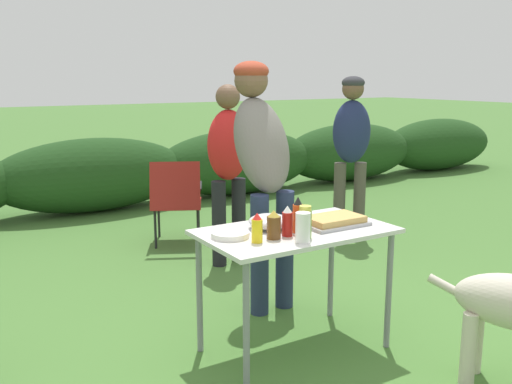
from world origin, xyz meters
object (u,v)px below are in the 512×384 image
at_px(folding_table, 296,242).
at_px(camp_chair_green_behind_table, 176,198).
at_px(ketchup_bottle, 287,222).
at_px(standing_person_in_dark_puffer, 228,159).
at_px(mixing_bowl, 269,221).
at_px(hot_sauce_bottle, 298,216).
at_px(mustard_bottle, 257,228).
at_px(standing_person_with_beanie, 262,157).
at_px(relish_jar, 305,222).
at_px(food_tray, 334,221).
at_px(plate_stack, 230,234).
at_px(standing_person_in_navy_coat, 351,140).
at_px(beer_bottle, 274,225).
at_px(paper_cup_stack, 303,227).

relative_size(folding_table, camp_chair_green_behind_table, 1.32).
relative_size(ketchup_bottle, standing_person_in_dark_puffer, 0.11).
xyz_separation_m(mixing_bowl, hot_sauce_bottle, (0.09, -0.16, 0.06)).
xyz_separation_m(mustard_bottle, standing_person_with_beanie, (0.53, 0.79, 0.25)).
relative_size(folding_table, standing_person_with_beanie, 0.65).
bearing_deg(relish_jar, hot_sauce_bottle, 74.87).
bearing_deg(ketchup_bottle, relish_jar, -54.78).
xyz_separation_m(food_tray, plate_stack, (-0.64, 0.09, -0.01)).
xyz_separation_m(hot_sauce_bottle, mustard_bottle, (-0.29, -0.04, -0.02)).
xyz_separation_m(plate_stack, ketchup_bottle, (0.28, -0.14, 0.07)).
bearing_deg(standing_person_in_navy_coat, mixing_bowl, -114.79).
bearing_deg(standing_person_in_navy_coat, beer_bottle, -112.95).
height_order(beer_bottle, standing_person_with_beanie, standing_person_with_beanie).
bearing_deg(camp_chair_green_behind_table, paper_cup_stack, -72.09).
xyz_separation_m(hot_sauce_bottle, relish_jar, (-0.03, -0.11, -0.01)).
relative_size(mustard_bottle, standing_person_in_dark_puffer, 0.10).
relative_size(hot_sauce_bottle, relish_jar, 1.16).
xyz_separation_m(plate_stack, standing_person_in_navy_coat, (2.27, 1.64, 0.23)).
height_order(plate_stack, camp_chair_green_behind_table, camp_chair_green_behind_table).
relative_size(ketchup_bottle, standing_person_in_navy_coat, 0.11).
bearing_deg(food_tray, paper_cup_stack, -152.49).
height_order(ketchup_bottle, standing_person_in_navy_coat, standing_person_in_navy_coat).
height_order(mustard_bottle, standing_person_in_navy_coat, standing_person_in_navy_coat).
distance_m(hot_sauce_bottle, camp_chair_green_behind_table, 2.44).
bearing_deg(food_tray, hot_sauce_bottle, -175.80).
bearing_deg(ketchup_bottle, camp_chair_green_behind_table, 80.78).
bearing_deg(relish_jar, folding_table, 70.22).
relative_size(folding_table, standing_person_in_dark_puffer, 0.72).
bearing_deg(hot_sauce_bottle, camp_chair_green_behind_table, 82.75).
xyz_separation_m(ketchup_bottle, mustard_bottle, (-0.21, -0.02, -0.01)).
bearing_deg(beer_bottle, relish_jar, -27.51).
distance_m(mixing_bowl, mustard_bottle, 0.29).
relative_size(folding_table, relish_jar, 6.14).
bearing_deg(hot_sauce_bottle, relish_jar, -105.13).
relative_size(hot_sauce_bottle, beer_bottle, 1.32).
xyz_separation_m(hot_sauce_bottle, beer_bottle, (-0.18, -0.03, -0.02)).
relative_size(plate_stack, standing_person_in_dark_puffer, 0.14).
distance_m(folding_table, mixing_bowl, 0.19).
height_order(paper_cup_stack, beer_bottle, paper_cup_stack).
xyz_separation_m(relish_jar, camp_chair_green_behind_table, (0.33, 2.51, -0.36)).
bearing_deg(ketchup_bottle, plate_stack, 153.43).
height_order(mixing_bowl, standing_person_with_beanie, standing_person_with_beanie).
bearing_deg(plate_stack, food_tray, -8.32).
bearing_deg(standing_person_with_beanie, folding_table, -109.83).
bearing_deg(beer_bottle, ketchup_bottle, 3.07).
bearing_deg(relish_jar, plate_stack, 146.61).
distance_m(plate_stack, mustard_bottle, 0.19).
xyz_separation_m(mixing_bowl, relish_jar, (0.06, -0.27, 0.05)).
xyz_separation_m(hot_sauce_bottle, standing_person_in_navy_coat, (1.90, 1.76, 0.15)).
xyz_separation_m(ketchup_bottle, beer_bottle, (-0.09, -0.00, -0.01)).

